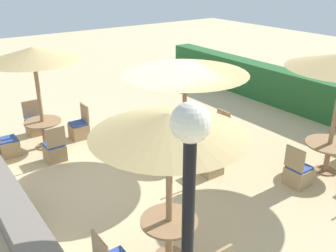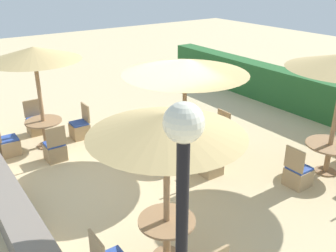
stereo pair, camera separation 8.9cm
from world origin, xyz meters
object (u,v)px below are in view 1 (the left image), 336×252
Objects in this scene: parasol_front_right at (169,125)px; patio_chair_center_east at (211,164)px; patio_chair_center_north at (217,136)px; round_table_center at (184,135)px; parasol_front_left at (33,54)px; patio_chair_front_left_south at (8,146)px; patio_chair_front_left_west at (35,125)px; lamp_post at (189,202)px; round_table_front_left at (43,128)px; patio_chair_front_left_north at (79,129)px; patio_chair_front_left_east at (55,151)px; round_table_front_right at (169,230)px; round_table_back_right at (329,149)px; patio_chair_back_right_south at (298,174)px; parasol_center at (185,67)px.

parasol_front_right is 2.69× the size of patio_chair_center_east.
round_table_center is at bearing 89.85° from patio_chair_center_north.
parasol_front_right is 0.96× the size of parasol_front_left.
patio_chair_front_left_west is at bearing 133.61° from patio_chair_front_left_south.
lamp_post reaches higher than round_table_center.
patio_chair_center_north is (-4.24, 4.39, -2.09)m from lamp_post.
parasol_front_left is at bearing 86.69° from patio_chair_front_left_west.
round_table_front_left is at bearing 55.29° from patio_chair_center_north.
parasol_front_right is at bearing 12.54° from patio_chair_front_left_south.
patio_chair_center_north reaches higher than round_table_center.
patio_chair_front_left_south reaches higher than round_table_front_left.
round_table_front_left is 0.99× the size of patio_chair_front_left_west.
patio_chair_front_left_north is 3.73m from patio_chair_center_north.
parasol_front_right is 4.76m from patio_chair_front_left_east.
parasol_front_right is at bearing -85.85° from patio_chair_front_left_east.
round_table_back_right is at bearing 91.90° from round_table_front_right.
round_table_back_right is 3.31m from round_table_center.
round_table_center is at bearing -147.30° from patio_chair_front_left_north.
patio_chair_back_right_south is 1.00× the size of patio_chair_center_east.
round_table_center is at bearing 138.30° from round_table_front_right.
patio_chair_front_left_north is 1.00× the size of patio_chair_center_east.
patio_chair_back_right_south is at bearing 92.76° from parasol_front_right.
parasol_front_left is 2.80× the size of patio_chair_front_left_west.
parasol_center is (-4.24, 3.29, -0.08)m from lamp_post.
patio_chair_center_north reaches higher than round_table_back_right.
patio_chair_front_left_west is (-6.14, -0.20, -0.28)m from round_table_front_right.
lamp_post is 6.29m from patio_chair_front_left_east.
parasol_front_right is at bearing -41.70° from round_table_center.
patio_chair_back_right_south reaches higher than round_table_back_right.
patio_chair_center_east is at bearing -139.95° from patio_chair_back_right_south.
patio_chair_front_left_north is at bearing -147.30° from parasol_center.
patio_chair_front_left_north is 5.73m from patio_chair_back_right_south.
lamp_post is at bearing -30.43° from round_table_front_right.
patio_chair_center_north is (3.53, 3.63, 0.00)m from patio_chair_front_left_west.
patio_chair_back_right_south is 2.74m from round_table_center.
lamp_post is 8.08m from patio_chair_front_left_west.
lamp_post is 3.57× the size of patio_chair_front_left_south.
parasol_front_right is 2.69× the size of patio_chair_back_right_south.
round_table_front_right is 0.76× the size of round_table_center.
patio_chair_front_left_south is 5.28m from patio_chair_center_north.
round_table_front_right is at bearing 90.00° from parasol_front_right.
round_table_back_right is 3.73m from parasol_center.
patio_chair_center_east is at bearing 118.89° from patio_chair_front_left_west.
patio_chair_front_left_east and patio_chair_back_right_south have the same top height.
lamp_post is at bearing 1.74° from patio_chair_front_left_south.
round_table_front_left is 4.49m from patio_chair_center_north.
patio_chair_front_left_west is 0.78× the size of round_table_center.
round_table_front_right is 3.53m from patio_chair_back_right_south.
patio_chair_center_east reaches higher than round_table_front_right.
round_table_center is at bearing 0.00° from parasol_center.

